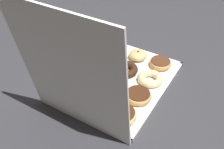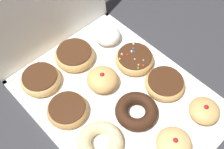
{
  "view_description": "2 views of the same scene",
  "coord_description": "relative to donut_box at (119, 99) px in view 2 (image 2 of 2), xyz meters",
  "views": [
    {
      "loc": [
        -0.44,
        0.8,
        0.78
      ],
      "look_at": [
        0.02,
        0.02,
        0.05
      ],
      "focal_mm": 41.55,
      "sensor_mm": 36.0,
      "label": 1
    },
    {
      "loc": [
        -0.29,
        -0.27,
        0.7
      ],
      "look_at": [
        0.02,
        0.05,
        0.06
      ],
      "focal_mm": 44.82,
      "sensor_mm": 36.0,
      "label": 2
    }
  ],
  "objects": [
    {
      "name": "cruller_donut_3",
      "position": [
        -0.13,
        -0.06,
        0.02
      ],
      "size": [
        0.12,
        0.12,
        0.04
      ],
      "color": "beige",
      "rests_on": "donut_box"
    },
    {
      "name": "jelly_filled_donut_1",
      "position": [
        0.0,
        -0.2,
        0.03
      ],
      "size": [
        0.09,
        0.09,
        0.05
      ],
      "color": "#E5B770",
      "rests_on": "donut_box"
    },
    {
      "name": "jelly_filled_donut_7",
      "position": [
        0.0,
        0.07,
        0.03
      ],
      "size": [
        0.09,
        0.09,
        0.05
      ],
      "color": "tan",
      "rests_on": "donut_box"
    },
    {
      "name": "donut_box",
      "position": [
        0.0,
        0.0,
        0.0
      ],
      "size": [
        0.42,
        0.55,
        0.01
      ],
      "color": "white",
      "rests_on": "ground"
    },
    {
      "name": "powdered_filled_donut_11",
      "position": [
        0.13,
        0.19,
        0.03
      ],
      "size": [
        0.09,
        0.09,
        0.05
      ],
      "color": "white",
      "rests_on": "donut_box"
    },
    {
      "name": "chocolate_frosted_donut_9",
      "position": [
        -0.13,
        0.19,
        0.02
      ],
      "size": [
        0.12,
        0.12,
        0.04
      ],
      "color": "#E5B770",
      "rests_on": "donut_box"
    },
    {
      "name": "jelly_filled_donut_2",
      "position": [
        0.13,
        -0.19,
        0.03
      ],
      "size": [
        0.08,
        0.08,
        0.05
      ],
      "color": "tan",
      "rests_on": "donut_box"
    },
    {
      "name": "chocolate_frosted_donut_10",
      "position": [
        -0.0,
        0.2,
        0.03
      ],
      "size": [
        0.12,
        0.12,
        0.04
      ],
      "color": "tan",
      "rests_on": "donut_box"
    },
    {
      "name": "sprinkle_donut_8",
      "position": [
        0.12,
        0.06,
        0.02
      ],
      "size": [
        0.12,
        0.12,
        0.04
      ],
      "color": "tan",
      "rests_on": "donut_box"
    },
    {
      "name": "ground_plane",
      "position": [
        0.0,
        0.0,
        -0.01
      ],
      "size": [
        3.0,
        3.0,
        0.0
      ],
      "primitive_type": "plane",
      "color": "#333338"
    },
    {
      "name": "chocolate_frosted_donut_6",
      "position": [
        -0.13,
        0.06,
        0.02
      ],
      "size": [
        0.11,
        0.11,
        0.03
      ],
      "color": "tan",
      "rests_on": "donut_box"
    },
    {
      "name": "chocolate_cake_ring_donut_4",
      "position": [
        0.0,
        -0.07,
        0.02
      ],
      "size": [
        0.12,
        0.12,
        0.03
      ],
      "color": "#381E11",
      "rests_on": "donut_box"
    },
    {
      "name": "chocolate_frosted_donut_5",
      "position": [
        0.12,
        -0.06,
        0.02
      ],
      "size": [
        0.12,
        0.12,
        0.04
      ],
      "color": "tan",
      "rests_on": "donut_box"
    }
  ]
}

